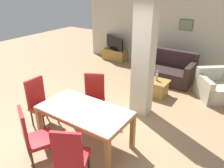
% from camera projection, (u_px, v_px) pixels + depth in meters
% --- Properties ---
extents(ground_plane, '(18.00, 18.00, 0.00)m').
position_uv_depth(ground_plane, '(86.00, 143.00, 4.24)').
color(ground_plane, '#A37F59').
extents(back_wall, '(7.20, 0.09, 2.70)m').
position_uv_depth(back_wall, '(177.00, 32.00, 7.30)').
color(back_wall, beige).
rests_on(back_wall, ground_plane).
extents(divider_pillar, '(0.42, 0.35, 2.70)m').
position_uv_depth(divider_pillar, '(144.00, 58.00, 4.74)').
color(divider_pillar, beige).
rests_on(divider_pillar, ground_plane).
extents(dining_table, '(1.69, 0.90, 0.77)m').
position_uv_depth(dining_table, '(84.00, 117.00, 3.98)').
color(dining_table, '#A5703E').
rests_on(dining_table, ground_plane).
extents(dining_chair_near_right, '(0.62, 0.62, 1.05)m').
position_uv_depth(dining_chair_near_right, '(71.00, 155.00, 3.18)').
color(dining_chair_near_right, maroon).
rests_on(dining_chair_near_right, ground_plane).
extents(dining_chair_near_left, '(0.62, 0.62, 1.05)m').
position_uv_depth(dining_chair_near_left, '(33.00, 135.00, 3.60)').
color(dining_chair_near_left, maroon).
rests_on(dining_chair_near_left, ground_plane).
extents(dining_chair_far_left, '(0.62, 0.62, 1.05)m').
position_uv_depth(dining_chair_far_left, '(94.00, 96.00, 4.83)').
color(dining_chair_far_left, maroon).
rests_on(dining_chair_far_left, ground_plane).
extents(dining_chair_head_left, '(0.46, 0.46, 1.05)m').
position_uv_depth(dining_chair_head_left, '(40.00, 101.00, 4.63)').
color(dining_chair_head_left, maroon).
rests_on(dining_chair_head_left, ground_plane).
extents(sofa, '(1.74, 0.95, 0.92)m').
position_uv_depth(sofa, '(165.00, 71.00, 6.90)').
color(sofa, '#342423').
rests_on(sofa, ground_plane).
extents(armchair, '(1.19, 1.19, 0.77)m').
position_uv_depth(armchair, '(215.00, 88.00, 5.83)').
color(armchair, beige).
rests_on(armchair, ground_plane).
extents(coffee_table, '(0.74, 0.53, 0.43)m').
position_uv_depth(coffee_table, '(154.00, 87.00, 6.01)').
color(coffee_table, '#A87C3B').
rests_on(coffee_table, ground_plane).
extents(bottle, '(0.07, 0.07, 0.29)m').
position_uv_depth(bottle, '(157.00, 77.00, 5.86)').
color(bottle, '#B2B7BC').
rests_on(bottle, coffee_table).
extents(tv_stand, '(0.96, 0.40, 0.44)m').
position_uv_depth(tv_stand, '(114.00, 55.00, 8.74)').
color(tv_stand, '#A87E38').
rests_on(tv_stand, ground_plane).
extents(tv_screen, '(1.03, 0.50, 0.51)m').
position_uv_depth(tv_screen, '(115.00, 43.00, 8.54)').
color(tv_screen, black).
rests_on(tv_screen, tv_stand).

